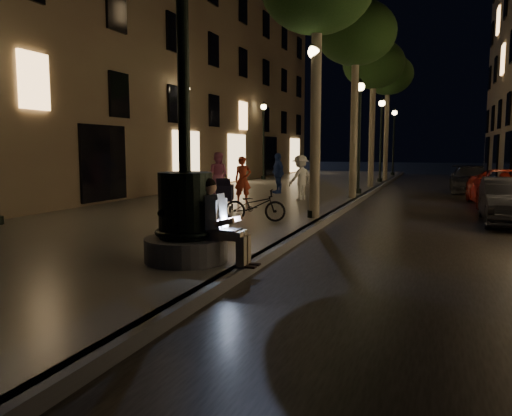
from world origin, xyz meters
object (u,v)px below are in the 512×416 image
at_px(lamp_curb_b, 360,121).
at_px(lamp_left_b, 186,122).
at_px(lamp_left_c, 264,130).
at_px(pedestrian_blue, 278,173).
at_px(car_third, 506,189).
at_px(pedestrian_pink, 218,175).
at_px(seated_man_laptop, 219,220).
at_px(tree_far, 388,76).
at_px(fountain_lamppost, 185,202).
at_px(car_second, 510,201).
at_px(lamp_curb_c, 381,128).
at_px(lamp_curb_a, 314,106).
at_px(bicycle, 255,205).
at_px(car_rear, 470,179).
at_px(tree_third, 374,65).
at_px(tree_second, 356,34).
at_px(pedestrian_red, 243,180).
at_px(stroller, 225,193).
at_px(pedestrian_white, 301,178).
at_px(lamp_curb_d, 394,133).

height_order(lamp_curb_b, lamp_left_b, same).
bearing_deg(lamp_left_c, pedestrian_blue, -66.97).
distance_m(lamp_left_b, car_third, 12.86).
bearing_deg(pedestrian_pink, seated_man_laptop, 112.68).
relative_size(tree_far, lamp_left_c, 1.56).
distance_m(fountain_lamppost, car_second, 9.86).
distance_m(fountain_lamppost, pedestrian_pink, 10.97).
height_order(lamp_curb_b, car_second, lamp_curb_b).
bearing_deg(lamp_curb_c, lamp_curb_b, -90.00).
distance_m(lamp_curb_b, car_third, 6.28).
xyz_separation_m(lamp_curb_a, bicycle, (-1.23, -1.25, -2.62)).
xyz_separation_m(lamp_left_c, car_rear, (11.71, -3.49, -2.59)).
bearing_deg(car_third, tree_third, 130.76).
xyz_separation_m(lamp_curb_a, lamp_left_b, (-7.10, 6.00, 0.00)).
relative_size(lamp_curb_a, lamp_curb_b, 1.00).
distance_m(tree_second, pedestrian_pink, 7.41).
height_order(pedestrian_red, bicycle, pedestrian_red).
xyz_separation_m(lamp_curb_a, car_third, (5.50, 6.37, -2.56)).
bearing_deg(car_rear, car_second, -88.04).
height_order(lamp_curb_c, car_rear, lamp_curb_c).
relative_size(lamp_curb_b, pedestrian_blue, 2.81).
bearing_deg(stroller, lamp_curb_c, 62.65).
height_order(stroller, pedestrian_white, pedestrian_white).
distance_m(car_second, pedestrian_pink, 10.15).
relative_size(lamp_left_c, car_rear, 1.09).
relative_size(fountain_lamppost, pedestrian_blue, 3.04).
bearing_deg(lamp_curb_b, lamp_curb_a, -90.00).
distance_m(car_third, pedestrian_pink, 10.53).
xyz_separation_m(seated_man_laptop, pedestrian_blue, (-3.15, 12.90, 0.12)).
distance_m(car_second, pedestrian_white, 7.14).
height_order(tree_third, pedestrian_white, tree_third).
xyz_separation_m(car_second, pedestrian_white, (-6.67, 2.53, 0.38)).
distance_m(tree_far, stroller, 18.74).
relative_size(lamp_curb_b, lamp_curb_c, 1.00).
bearing_deg(car_third, fountain_lamppost, -120.19).
height_order(lamp_curb_d, car_second, lamp_curb_d).
bearing_deg(lamp_left_c, lamp_curb_a, -66.07).
bearing_deg(car_second, pedestrian_red, 175.06).
distance_m(tree_third, car_rear, 7.19).
height_order(lamp_curb_b, bicycle, lamp_curb_b).
height_order(car_third, pedestrian_pink, pedestrian_pink).
bearing_deg(car_second, car_third, 85.20).
distance_m(tree_third, stroller, 13.11).
distance_m(seated_man_laptop, pedestrian_white, 10.58).
height_order(lamp_curb_b, pedestrian_pink, lamp_curb_b).
bearing_deg(lamp_left_b, fountain_lamppost, -61.93).
height_order(seated_man_laptop, pedestrian_pink, pedestrian_pink).
relative_size(lamp_left_c, car_second, 1.23).
bearing_deg(pedestrian_white, tree_second, 164.18).
distance_m(lamp_curb_c, pedestrian_red, 13.84).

